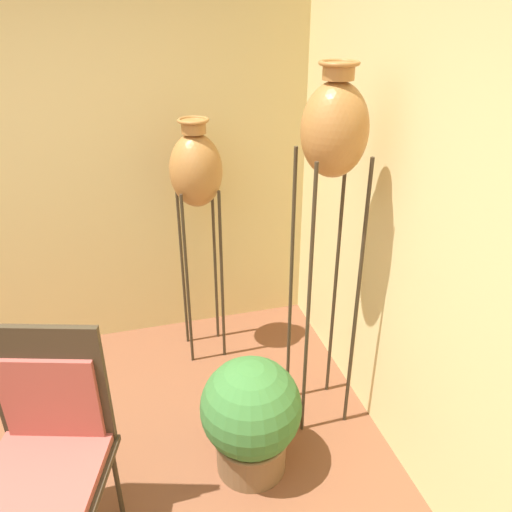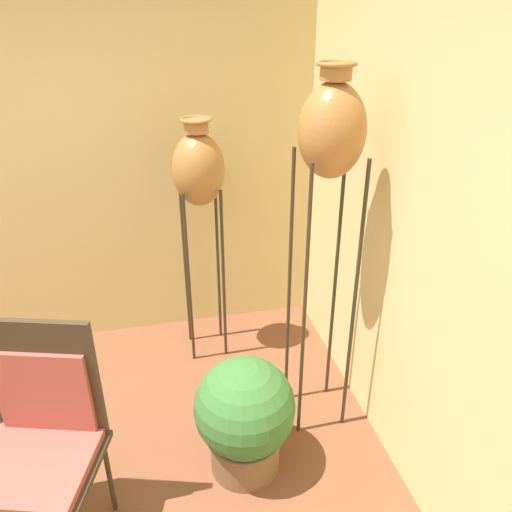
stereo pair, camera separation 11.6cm
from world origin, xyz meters
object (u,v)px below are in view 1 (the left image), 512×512
vase_stand_medium (196,173)px  chair (46,440)px  potted_plant (251,416)px  vase_stand_tall (334,138)px

vase_stand_medium → chair: size_ratio=1.50×
potted_plant → vase_stand_medium: bearing=92.7°
vase_stand_tall → chair: 1.82m
vase_stand_tall → potted_plant: size_ratio=3.00×
vase_stand_tall → potted_plant: (-0.49, -0.30, -1.31)m
vase_stand_medium → potted_plant: 1.44m
potted_plant → vase_stand_tall: bearing=32.0°
potted_plant → chair: bearing=-170.7°
chair → potted_plant: bearing=26.2°
chair → potted_plant: (0.92, 0.15, -0.26)m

